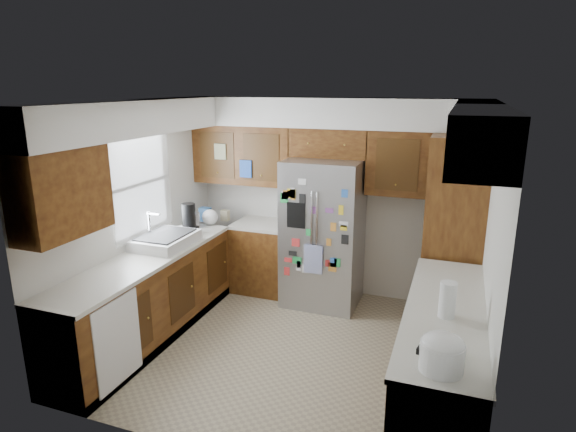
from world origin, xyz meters
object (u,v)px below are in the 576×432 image
Objects in this scene: pantry at (454,233)px; fridge at (323,233)px; rice_cooker at (442,352)px; paper_towel at (448,300)px.

fridge is (-1.50, 0.05, -0.17)m from pantry.
pantry is at bearing 89.99° from rice_cooker.
pantry is 7.57× the size of paper_towel.
pantry reaches higher than fridge.
pantry is 1.51m from fridge.
fridge reaches higher than paper_towel.
rice_cooker is 0.76m from paper_towel.
rice_cooker is 1.01× the size of paper_towel.
paper_towel is at bearing -50.51° from fridge.
pantry is 1.19× the size of fridge.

